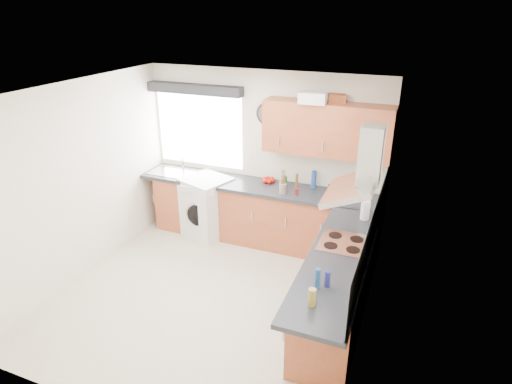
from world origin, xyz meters
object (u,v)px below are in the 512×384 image
at_px(oven, 340,280).
at_px(washing_machine, 208,207).
at_px(upper_cabinets, 327,129).
at_px(extractor_hood, 361,171).

relative_size(oven, washing_machine, 0.91).
bearing_deg(oven, washing_machine, 154.11).
relative_size(oven, upper_cabinets, 0.50).
height_order(oven, extractor_hood, extractor_hood).
distance_m(extractor_hood, washing_machine, 2.92).
distance_m(oven, extractor_hood, 1.35).
bearing_deg(upper_cabinets, washing_machine, -172.53).
xyz_separation_m(extractor_hood, upper_cabinets, (-0.65, 1.33, 0.03)).
bearing_deg(oven, extractor_hood, -0.00).
xyz_separation_m(oven, washing_machine, (-2.27, 1.10, 0.04)).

